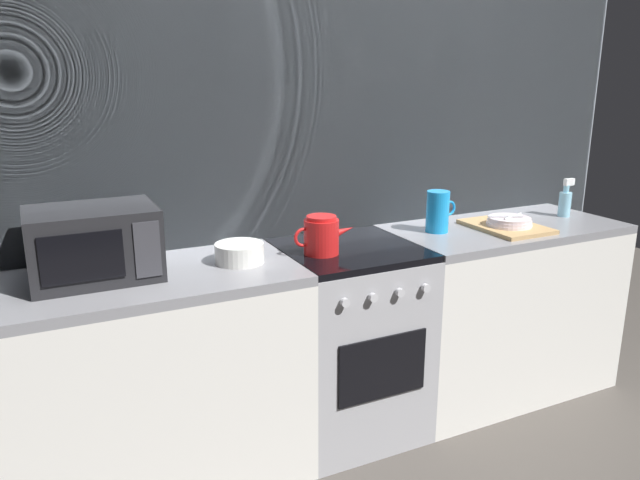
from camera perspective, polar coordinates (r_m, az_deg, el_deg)
The scene contains 11 objects.
ground_plane at distance 3.09m, azimuth 2.54°, elevation -16.90°, with size 8.00×8.00×0.00m, color #47423D.
back_wall at distance 2.93m, azimuth -0.21°, elevation 6.57°, with size 3.60×0.05×2.40m.
counter_left at distance 2.61m, azimuth -15.44°, elevation -12.63°, with size 1.20×0.60×0.90m.
stove_unit at distance 2.87m, azimuth 2.66°, elevation -9.32°, with size 0.60×0.63×0.90m.
counter_right at distance 3.37m, azimuth 16.29°, elevation -6.12°, with size 1.20×0.60×0.90m.
microwave at distance 2.42m, azimuth -20.37°, elevation -0.31°, with size 0.46×0.35×0.27m.
kettle at distance 2.59m, azimuth 0.15°, elevation 0.44°, with size 0.28×0.15×0.17m.
mixing_bowl at distance 2.51m, azimuth -7.50°, elevation -1.21°, with size 0.20×0.20×0.08m, color silver.
pitcher at distance 3.00m, azimuth 10.93°, elevation 2.63°, with size 0.16×0.11×0.20m.
dish_pile at distance 3.16m, azimuth 17.07°, elevation 1.41°, with size 0.30×0.40×0.07m.
spray_bottle at distance 3.53m, azimuth 21.88°, elevation 3.34°, with size 0.08×0.06×0.20m.
Camera 1 is at (-1.26, -2.28, 1.65)m, focal length 34.33 mm.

